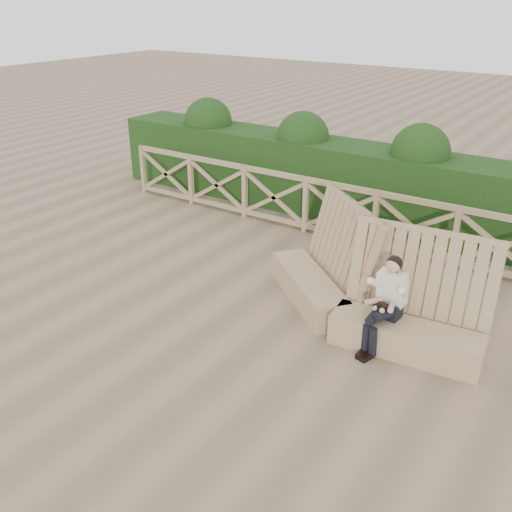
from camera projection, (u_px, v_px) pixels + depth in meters
The scene contains 5 objects.
ground at pixel (226, 319), 8.17m from camera, with size 60.00×60.00×0.00m, color brown.
bench at pixel (358, 298), 7.92m from camera, with size 3.58×1.85×1.55m.
woman at pixel (387, 300), 7.27m from camera, with size 0.37×0.77×1.27m.
guardrail at pixel (339, 212), 10.57m from camera, with size 10.10×0.09×1.10m.
hedge at pixel (367, 185), 11.39m from camera, with size 12.00×1.20×1.50m, color black.
Camera 1 is at (4.30, -5.58, 4.26)m, focal length 40.00 mm.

